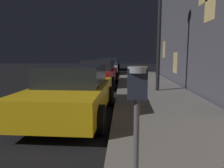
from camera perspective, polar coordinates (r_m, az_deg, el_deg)
name	(u,v)px	position (r m, az deg, el deg)	size (l,w,h in m)	color
parking_meter	(137,103)	(2.03, 6.94, -5.26)	(0.19, 0.19, 1.46)	#59595B
car_yellow_cab	(73,92)	(5.86, -10.90, -2.07)	(2.18, 4.22, 1.43)	gold
car_red	(98,73)	(11.67, -3.88, 3.08)	(2.24, 4.49, 1.43)	maroon
car_silver	(107,66)	(18.26, -1.36, 4.91)	(2.17, 4.54, 1.43)	#B7B7BF
car_blue	(111,64)	(24.30, -0.25, 5.70)	(1.98, 4.23, 1.43)	navy
street_lamp	(160,15)	(9.43, 13.14, 18.19)	(0.44, 0.44, 4.84)	black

